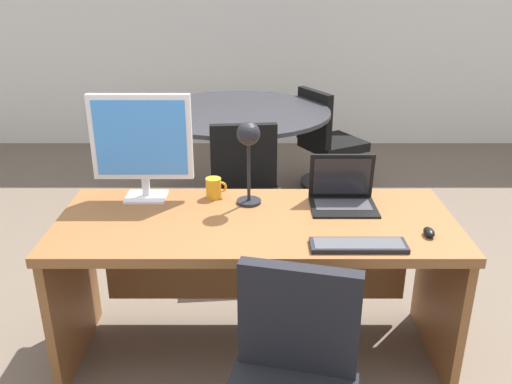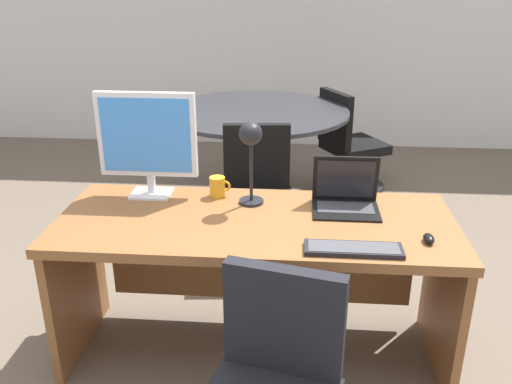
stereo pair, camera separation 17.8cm
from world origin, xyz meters
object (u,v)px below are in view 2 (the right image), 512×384
keyboard (353,249)px  meeting_table (256,134)px  desk_lamp (251,145)px  desk (256,252)px  meeting_chair_near (348,151)px  coffee_mug (218,187)px  mouse (429,239)px  meeting_chair_far (257,209)px  laptop (346,192)px  monitor (147,138)px

keyboard → meeting_table: bearing=105.0°
meeting_table → desk_lamp: bearing=-86.2°
desk → meeting_chair_near: meeting_chair_near is taller
desk → coffee_mug: coffee_mug is taller
desk → mouse: bearing=-16.0°
mouse → meeting_chair_near: size_ratio=0.09×
keyboard → desk_lamp: (-0.46, 0.44, 0.29)m
meeting_chair_far → desk_lamp: bearing=-87.7°
laptop → meeting_table: laptop is taller
monitor → laptop: (0.97, -0.06, -0.23)m
desk → monitor: 0.77m
keyboard → meeting_chair_far: meeting_chair_far is taller
desk → monitor: bearing=159.9°
desk → desk_lamp: bearing=106.7°
monitor → coffee_mug: 0.42m
monitor → coffee_mug: monitor is taller
laptop → desk_lamp: (-0.46, -0.02, 0.23)m
monitor → meeting_table: 1.71m
keyboard → meeting_chair_far: 1.38m
desk_lamp → meeting_table: size_ratio=0.29×
meeting_table → meeting_chair_far: bearing=-84.9°
monitor → meeting_table: monitor is taller
desk → meeting_chair_far: bearing=94.2°
mouse → laptop: bearing=132.5°
desk_lamp → monitor: bearing=170.7°
meeting_chair_far → keyboard: bearing=-68.3°
laptop → desk: bearing=-161.5°
desk → coffee_mug: 0.39m
coffee_mug → meeting_table: bearing=87.7°
desk_lamp → meeting_chair_far: desk_lamp is taller
monitor → desk: bearing=-20.1°
mouse → meeting_table: 2.21m
mouse → desk_lamp: bearing=157.0°
desk → laptop: (0.42, 0.14, 0.27)m
desk → keyboard: 0.57m
coffee_mug → meeting_chair_far: size_ratio=0.12×
desk → coffee_mug: size_ratio=17.27×
laptop → keyboard: size_ratio=0.79×
mouse → coffee_mug: 1.05m
meeting_chair_near → mouse: bearing=-87.3°
desk → mouse: mouse is taller
keyboard → desk_lamp: size_ratio=0.96×
desk → meeting_chair_near: size_ratio=2.07×
mouse → desk_lamp: size_ratio=0.19×
mouse → meeting_chair_near: bearing=92.7°
meeting_table → meeting_chair_far: (0.08, -0.89, -0.25)m
laptop → meeting_chair_near: 2.15m
desk_lamp → meeting_chair_near: desk_lamp is taller
coffee_mug → mouse: bearing=-24.0°
mouse → meeting_chair_far: 1.45m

